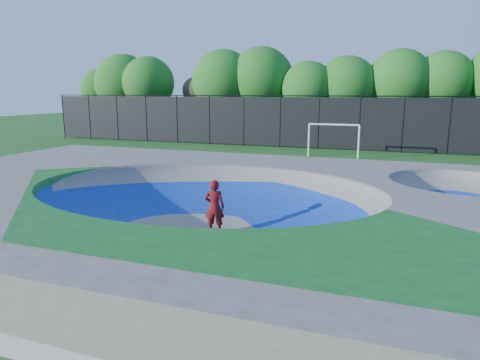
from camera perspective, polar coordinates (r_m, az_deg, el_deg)
The scene contains 7 objects.
ground at distance 13.55m, azimuth -4.70°, elevation -6.98°, with size 120.00×120.00×0.00m, color #1A5016.
skate_deck at distance 13.33m, azimuth -4.75°, elevation -3.92°, with size 22.00×14.00×1.50m, color gray.
skater at distance 13.18m, azimuth -3.41°, elevation -3.61°, with size 0.62×0.41×1.71m, color red.
skateboard at distance 13.43m, azimuth -3.37°, elevation -7.02°, with size 0.78×0.22×0.05m, color black.
soccer_goal at distance 29.14m, azimuth 12.38°, elevation 6.00°, with size 3.40×0.12×2.24m.
fence at distance 33.18m, azimuth 10.42°, elevation 7.68°, with size 48.09×0.09×4.04m.
treeline at distance 37.97m, azimuth 10.79°, elevation 12.63°, with size 52.39×7.48×8.39m.
Camera 1 is at (5.33, -11.68, 4.34)m, focal length 32.00 mm.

